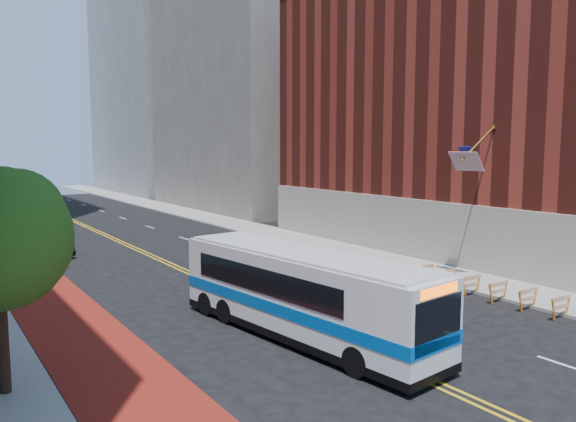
% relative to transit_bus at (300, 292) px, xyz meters
% --- Properties ---
extents(ground, '(160.00, 160.00, 0.00)m').
position_rel_transit_bus_xyz_m(ground, '(1.02, -5.50, -1.77)').
color(ground, black).
rests_on(ground, ground).
extents(sidewalk_right, '(4.00, 140.00, 0.15)m').
position_rel_transit_bus_xyz_m(sidewalk_right, '(13.02, 24.50, -1.70)').
color(sidewalk_right, gray).
rests_on(sidewalk_right, ground).
extents(bus_lane_paint, '(3.60, 140.00, 0.01)m').
position_rel_transit_bus_xyz_m(bus_lane_paint, '(-7.08, 24.50, -1.77)').
color(bus_lane_paint, '#62150E').
rests_on(bus_lane_paint, ground).
extents(center_line_inner, '(0.14, 140.00, 0.01)m').
position_rel_transit_bus_xyz_m(center_line_inner, '(0.84, 24.50, -1.77)').
color(center_line_inner, gold).
rests_on(center_line_inner, ground).
extents(center_line_outer, '(0.14, 140.00, 0.01)m').
position_rel_transit_bus_xyz_m(center_line_outer, '(1.20, 24.50, -1.77)').
color(center_line_outer, gold).
rests_on(center_line_outer, ground).
extents(lane_dashes, '(0.14, 98.20, 0.01)m').
position_rel_transit_bus_xyz_m(lane_dashes, '(5.82, 32.50, -1.76)').
color(lane_dashes, silver).
rests_on(lane_dashes, ground).
extents(brick_building, '(18.73, 36.00, 22.00)m').
position_rel_transit_bus_xyz_m(brick_building, '(22.95, 6.50, 9.19)').
color(brick_building, maroon).
rests_on(brick_building, ground).
extents(midrise_right_near, '(18.00, 26.00, 40.00)m').
position_rel_transit_bus_xyz_m(midrise_right_near, '(24.02, 42.50, 18.23)').
color(midrise_right_near, slate).
rests_on(midrise_right_near, ground).
extents(midrise_right_far, '(20.00, 28.00, 55.00)m').
position_rel_transit_bus_xyz_m(midrise_right_far, '(25.02, 72.50, 25.73)').
color(midrise_right_far, gray).
rests_on(midrise_right_far, ground).
extents(construction_barriers, '(1.42, 10.91, 1.00)m').
position_rel_transit_bus_xyz_m(construction_barriers, '(10.62, -2.07, -1.09)').
color(construction_barriers, orange).
rests_on(construction_barriers, ground).
extents(transit_bus, '(4.15, 12.57, 3.39)m').
position_rel_transit_bus_xyz_m(transit_bus, '(0.00, 0.00, 0.00)').
color(transit_bus, silver).
rests_on(transit_bus, ground).
extents(car_a, '(2.91, 4.65, 1.48)m').
position_rel_transit_bus_xyz_m(car_a, '(-7.04, 15.63, -1.03)').
color(car_a, black).
rests_on(car_a, ground).
extents(car_b, '(3.26, 5.08, 1.58)m').
position_rel_transit_bus_xyz_m(car_b, '(-5.10, 22.80, -0.98)').
color(car_b, black).
rests_on(car_b, ground).
extents(car_c, '(3.20, 5.12, 1.38)m').
position_rel_transit_bus_xyz_m(car_c, '(-5.82, 30.55, -1.08)').
color(car_c, black).
rests_on(car_c, ground).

